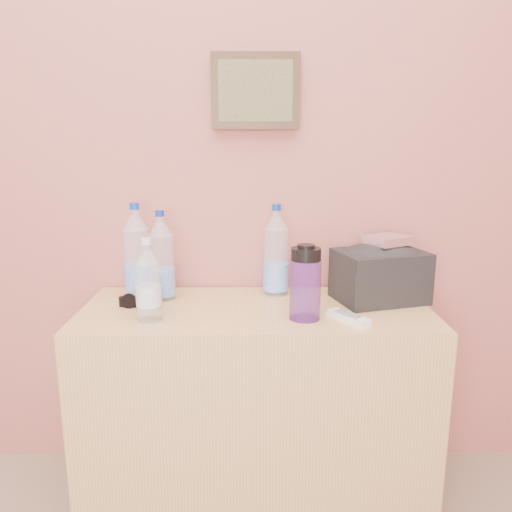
# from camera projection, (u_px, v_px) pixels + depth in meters

# --- Properties ---
(picture_frame) EXTENTS (0.30, 0.03, 0.25)m
(picture_frame) POSITION_uv_depth(u_px,v_px,m) (255.00, 91.00, 1.69)
(picture_frame) COLOR #382311
(picture_frame) RESTS_ON room_shell
(dresser) EXTENTS (1.13, 0.47, 0.71)m
(dresser) POSITION_uv_depth(u_px,v_px,m) (256.00, 406.00, 1.70)
(dresser) COLOR #A48455
(dresser) RESTS_ON ground
(pet_large_a) EXTENTS (0.09, 0.09, 0.33)m
(pet_large_a) POSITION_uv_depth(u_px,v_px,m) (137.00, 256.00, 1.70)
(pet_large_a) COLOR silver
(pet_large_a) RESTS_ON dresser
(pet_large_b) EXTENTS (0.08, 0.08, 0.31)m
(pet_large_b) POSITION_uv_depth(u_px,v_px,m) (162.00, 260.00, 1.69)
(pet_large_b) COLOR white
(pet_large_b) RESTS_ON dresser
(pet_large_c) EXTENTS (0.09, 0.09, 0.32)m
(pet_large_c) POSITION_uv_depth(u_px,v_px,m) (276.00, 255.00, 1.74)
(pet_large_c) COLOR silver
(pet_large_c) RESTS_ON dresser
(pet_small) EXTENTS (0.07, 0.07, 0.25)m
(pet_small) POSITION_uv_depth(u_px,v_px,m) (148.00, 285.00, 1.48)
(pet_small) COLOR white
(pet_small) RESTS_ON dresser
(nalgene_bottle) EXTENTS (0.09, 0.09, 0.23)m
(nalgene_bottle) POSITION_uv_depth(u_px,v_px,m) (305.00, 283.00, 1.50)
(nalgene_bottle) COLOR #562383
(nalgene_bottle) RESTS_ON dresser
(sunglasses) EXTENTS (0.14, 0.06, 0.03)m
(sunglasses) POSITION_uv_depth(u_px,v_px,m) (140.00, 302.00, 1.62)
(sunglasses) COLOR black
(sunglasses) RESTS_ON dresser
(ac_remote) EXTENTS (0.12, 0.14, 0.02)m
(ac_remote) POSITION_uv_depth(u_px,v_px,m) (348.00, 318.00, 1.50)
(ac_remote) COLOR beige
(ac_remote) RESTS_ON dresser
(toiletry_bag) EXTENTS (0.33, 0.28, 0.19)m
(toiletry_bag) POSITION_uv_depth(u_px,v_px,m) (380.00, 273.00, 1.68)
(toiletry_bag) COLOR black
(toiletry_bag) RESTS_ON dresser
(foil_packet) EXTENTS (0.17, 0.16, 0.03)m
(foil_packet) POSITION_uv_depth(u_px,v_px,m) (388.00, 240.00, 1.66)
(foil_packet) COLOR silver
(foil_packet) RESTS_ON toiletry_bag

